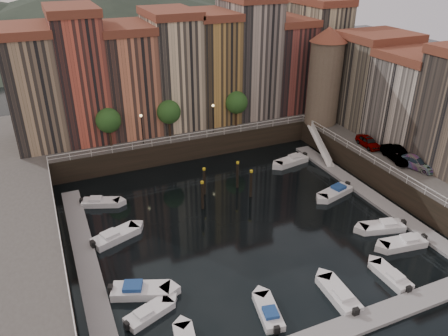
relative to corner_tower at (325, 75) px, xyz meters
name	(u,v)px	position (x,y,z in m)	size (l,w,h in m)	color
ground	(239,220)	(-20.00, -14.50, -10.19)	(200.00, 200.00, 0.00)	black
quay_far	(168,126)	(-20.00, 11.50, -8.69)	(80.00, 20.00, 3.00)	black
quay_right	(448,168)	(8.00, -16.50, -8.69)	(20.00, 36.00, 3.00)	black
dock_left	(87,262)	(-36.20, -15.50, -10.02)	(2.00, 28.00, 0.35)	gray
dock_right	(366,192)	(-3.80, -15.50, -10.02)	(2.00, 28.00, 0.35)	gray
dock_near	(335,332)	(-20.00, -31.50, -10.02)	(30.00, 2.00, 0.35)	gray
mountains	(92,14)	(-18.28, 95.50, -2.28)	(145.00, 100.00, 18.00)	#2D382D
far_terrace	(192,67)	(-16.69, 9.00, 0.76)	(48.70, 10.30, 17.50)	#997D61
right_terrace	(417,95)	(6.50, -10.70, -0.64)	(9.30, 24.30, 14.00)	#756B58
corner_tower	(325,75)	(0.00, 0.00, 0.00)	(5.20, 5.20, 13.80)	#6B5B4C
promenade_trees	(174,111)	(-21.33, 3.70, -3.61)	(21.20, 3.20, 5.20)	black
street_lamps	(178,118)	(-21.00, 2.70, -4.30)	(10.36, 0.36, 4.18)	black
railings	(222,170)	(-20.00, -9.62, -6.41)	(36.08, 34.04, 0.52)	white
gangway	(320,144)	(-2.90, -4.50, -8.28)	(2.78, 8.32, 3.73)	white
mooring_pilings	(224,184)	(-19.56, -9.31, -8.54)	(6.48, 3.28, 3.78)	black
boat_left_0	(148,313)	(-32.58, -24.16, -9.86)	(4.35, 2.88, 0.98)	silver
boat_left_1	(139,291)	(-32.62, -21.40, -9.79)	(5.25, 3.52, 1.19)	silver
boat_left_3	(115,236)	(-33.05, -12.77, -9.80)	(5.17, 3.36, 1.17)	silver
boat_left_4	(100,202)	(-33.32, -5.43, -9.85)	(4.50, 3.03, 1.02)	silver
boat_right_0	(404,243)	(-7.18, -25.17, -9.82)	(4.93, 2.38, 1.11)	silver
boat_right_1	(383,227)	(-7.11, -22.16, -9.82)	(4.93, 2.83, 1.10)	silver
boat_right_3	(335,192)	(-7.30, -14.25, -9.81)	(5.02, 2.94, 1.13)	silver
boat_right_4	(292,161)	(-7.60, -4.90, -9.80)	(5.17, 2.64, 1.16)	silver
boat_near_1	(269,312)	(-23.75, -27.86, -9.86)	(2.28, 4.39, 0.98)	silver
boat_near_2	(339,295)	(-17.41, -28.54, -9.82)	(2.02, 4.90, 1.11)	silver
boat_near_3	(391,276)	(-11.75, -28.44, -9.86)	(1.60, 4.35, 1.00)	silver
car_a	(368,142)	(0.58, -9.90, -6.51)	(1.63, 4.04, 1.38)	gray
car_b	(397,155)	(1.05, -14.51, -6.39)	(1.69, 4.85, 1.60)	gray
car_c	(416,163)	(1.62, -17.00, -6.50)	(1.94, 4.77, 1.38)	gray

